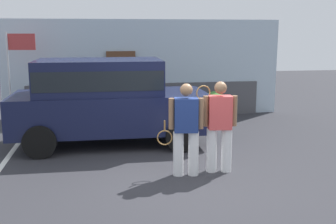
{
  "coord_description": "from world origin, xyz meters",
  "views": [
    {
      "loc": [
        -1.4,
        -7.02,
        2.68
      ],
      "look_at": [
        -0.05,
        1.2,
        1.05
      ],
      "focal_mm": 43.7,
      "sensor_mm": 36.0,
      "label": 1
    }
  ],
  "objects_px": {
    "flag_pole": "(15,61)",
    "parked_suv": "(106,97)",
    "tennis_player_man": "(186,129)",
    "tennis_player_woman": "(219,125)",
    "potted_plant_by_porch": "(215,104)"
  },
  "relations": [
    {
      "from": "tennis_player_man",
      "to": "tennis_player_woman",
      "type": "xyz_separation_m",
      "value": [
        0.68,
        0.1,
        0.02
      ]
    },
    {
      "from": "parked_suv",
      "to": "tennis_player_woman",
      "type": "height_order",
      "value": "parked_suv"
    },
    {
      "from": "parked_suv",
      "to": "tennis_player_man",
      "type": "distance_m",
      "value": 2.89
    },
    {
      "from": "parked_suv",
      "to": "potted_plant_by_porch",
      "type": "bearing_deg",
      "value": 33.18
    },
    {
      "from": "parked_suv",
      "to": "tennis_player_man",
      "type": "bearing_deg",
      "value": -59.75
    },
    {
      "from": "tennis_player_man",
      "to": "parked_suv",
      "type": "bearing_deg",
      "value": -53.12
    },
    {
      "from": "parked_suv",
      "to": "flag_pole",
      "type": "bearing_deg",
      "value": 138.01
    },
    {
      "from": "tennis_player_woman",
      "to": "potted_plant_by_porch",
      "type": "distance_m",
      "value": 4.69
    },
    {
      "from": "parked_suv",
      "to": "flag_pole",
      "type": "xyz_separation_m",
      "value": [
        -2.45,
        2.25,
        0.74
      ]
    },
    {
      "from": "parked_suv",
      "to": "tennis_player_man",
      "type": "height_order",
      "value": "parked_suv"
    },
    {
      "from": "flag_pole",
      "to": "parked_suv",
      "type": "bearing_deg",
      "value": -42.48
    },
    {
      "from": "parked_suv",
      "to": "potted_plant_by_porch",
      "type": "distance_m",
      "value": 3.98
    },
    {
      "from": "flag_pole",
      "to": "potted_plant_by_porch",
      "type": "bearing_deg",
      "value": -1.26
    },
    {
      "from": "tennis_player_woman",
      "to": "tennis_player_man",
      "type": "bearing_deg",
      "value": 15.61
    },
    {
      "from": "parked_suv",
      "to": "flag_pole",
      "type": "distance_m",
      "value": 3.41
    }
  ]
}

